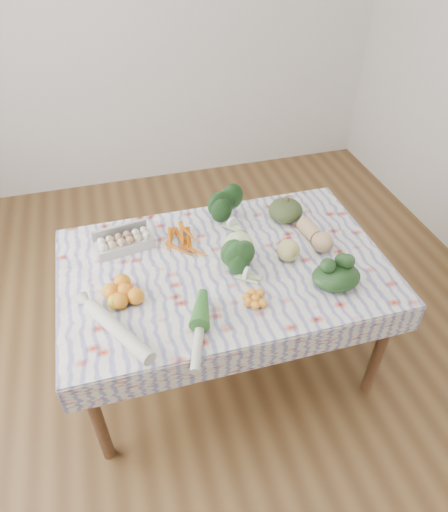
# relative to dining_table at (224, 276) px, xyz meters

# --- Properties ---
(ground) EXTENTS (4.50, 4.50, 0.00)m
(ground) POSITION_rel_dining_table_xyz_m (0.00, 0.00, -0.68)
(ground) COLOR brown
(ground) RESTS_ON ground
(wall_back) EXTENTS (4.00, 0.04, 2.80)m
(wall_back) POSITION_rel_dining_table_xyz_m (0.00, 2.25, 0.72)
(wall_back) COLOR silver
(wall_back) RESTS_ON ground
(dining_table) EXTENTS (1.60, 1.00, 0.75)m
(dining_table) POSITION_rel_dining_table_xyz_m (0.00, 0.00, 0.00)
(dining_table) COLOR brown
(dining_table) RESTS_ON ground
(tablecloth) EXTENTS (1.66, 1.06, 0.01)m
(tablecloth) POSITION_rel_dining_table_xyz_m (0.00, 0.00, 0.08)
(tablecloth) COLOR silver
(tablecloth) RESTS_ON dining_table
(egg_carton) EXTENTS (0.31, 0.17, 0.08)m
(egg_carton) POSITION_rel_dining_table_xyz_m (-0.47, 0.26, 0.12)
(egg_carton) COLOR #B7B7B2
(egg_carton) RESTS_ON tablecloth
(carrot_bunch) EXTENTS (0.24, 0.22, 0.04)m
(carrot_bunch) POSITION_rel_dining_table_xyz_m (-0.18, 0.20, 0.10)
(carrot_bunch) COLOR #CA5E0B
(carrot_bunch) RESTS_ON tablecloth
(kale_bunch) EXTENTS (0.22, 0.21, 0.16)m
(kale_bunch) POSITION_rel_dining_table_xyz_m (0.11, 0.33, 0.16)
(kale_bunch) COLOR #153314
(kale_bunch) RESTS_ON tablecloth
(kabocha_squash) EXTENTS (0.22, 0.22, 0.13)m
(kabocha_squash) POSITION_rel_dining_table_xyz_m (0.44, 0.28, 0.15)
(kabocha_squash) COLOR #394823
(kabocha_squash) RESTS_ON tablecloth
(cabbage) EXTENTS (0.18, 0.18, 0.15)m
(cabbage) POSITION_rel_dining_table_xyz_m (0.09, 0.04, 0.16)
(cabbage) COLOR #CBE394
(cabbage) RESTS_ON tablecloth
(butternut_squash) EXTENTS (0.15, 0.26, 0.11)m
(butternut_squash) POSITION_rel_dining_table_xyz_m (0.52, 0.04, 0.14)
(butternut_squash) COLOR tan
(butternut_squash) RESTS_ON tablecloth
(orange_cluster) EXTENTS (0.34, 0.34, 0.08)m
(orange_cluster) POSITION_rel_dining_table_xyz_m (-0.51, -0.10, 0.13)
(orange_cluster) COLOR orange
(orange_cluster) RESTS_ON tablecloth
(broccoli) EXTENTS (0.24, 0.24, 0.13)m
(broccoli) POSITION_rel_dining_table_xyz_m (0.03, -0.10, 0.15)
(broccoli) COLOR #1E451B
(broccoli) RESTS_ON tablecloth
(mandarin_cluster) EXTENTS (0.17, 0.17, 0.04)m
(mandarin_cluster) POSITION_rel_dining_table_xyz_m (0.07, -0.29, 0.11)
(mandarin_cluster) COLOR #FF9B29
(mandarin_cluster) RESTS_ON tablecloth
(grapefruit) EXTENTS (0.13, 0.13, 0.12)m
(grapefruit) POSITION_rel_dining_table_xyz_m (0.33, -0.05, 0.14)
(grapefruit) COLOR #D0C46F
(grapefruit) RESTS_ON tablecloth
(spinach_bag) EXTENTS (0.26, 0.22, 0.11)m
(spinach_bag) POSITION_rel_dining_table_xyz_m (0.48, -0.29, 0.14)
(spinach_bag) COLOR #183215
(spinach_bag) RESTS_ON tablecloth
(daikon) EXTENTS (0.29, 0.43, 0.07)m
(daikon) POSITION_rel_dining_table_xyz_m (-0.56, -0.32, 0.12)
(daikon) COLOR beige
(daikon) RESTS_ON tablecloth
(leek) EXTENTS (0.17, 0.41, 0.05)m
(leek) POSITION_rel_dining_table_xyz_m (-0.23, -0.41, 0.11)
(leek) COLOR beige
(leek) RESTS_ON tablecloth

